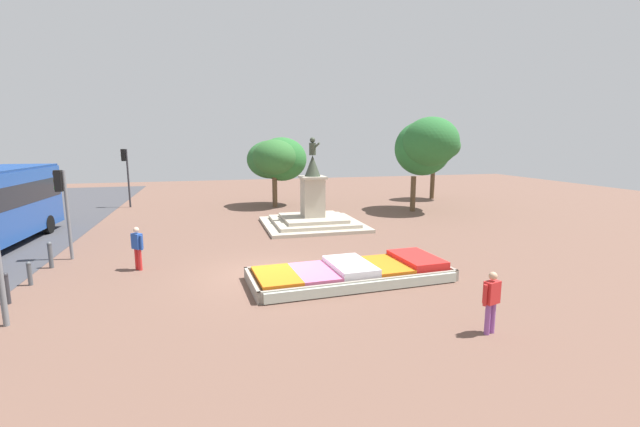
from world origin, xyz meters
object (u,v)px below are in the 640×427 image
at_px(pedestrian_near_planter, 137,246).
at_px(flower_planter, 354,273).
at_px(traffic_light_far_corner, 126,167).
at_px(traffic_light_mid_block, 63,197).
at_px(pedestrian_crossing_plaza, 491,299).
at_px(kerb_bollard_north, 50,254).
at_px(kerb_bollard_mid_b, 29,273).
at_px(statue_monument, 313,213).
at_px(kerb_bollard_mid_a, 7,287).

bearing_deg(pedestrian_near_planter, flower_planter, -22.88).
xyz_separation_m(flower_planter, pedestrian_near_planter, (-7.06, 2.98, 0.65)).
relative_size(flower_planter, traffic_light_far_corner, 1.71).
relative_size(traffic_light_mid_block, traffic_light_far_corner, 0.87).
bearing_deg(pedestrian_crossing_plaza, kerb_bollard_north, 144.28).
relative_size(traffic_light_mid_block, pedestrian_near_planter, 2.22).
bearing_deg(pedestrian_near_planter, kerb_bollard_north, 161.34).
distance_m(kerb_bollard_mid_b, kerb_bollard_north, 1.92).
bearing_deg(traffic_light_far_corner, flower_planter, -61.81).
bearing_deg(statue_monument, kerb_bollard_mid_b, -147.77).
height_order(statue_monument, kerb_bollard_mid_b, statue_monument).
xyz_separation_m(flower_planter, pedestrian_crossing_plaza, (1.81, -4.58, 0.63)).
distance_m(pedestrian_crossing_plaza, kerb_bollard_mid_b, 13.71).
bearing_deg(kerb_bollard_mid_b, traffic_light_far_corner, 89.02).
bearing_deg(pedestrian_near_planter, traffic_light_mid_block, 143.04).
height_order(pedestrian_near_planter, kerb_bollard_north, pedestrian_near_planter).
xyz_separation_m(pedestrian_crossing_plaza, kerb_bollard_mid_a, (-11.96, 5.07, -0.39)).
relative_size(traffic_light_mid_block, kerb_bollard_north, 3.56).
relative_size(flower_planter, pedestrian_near_planter, 4.36).
bearing_deg(traffic_light_far_corner, pedestrian_crossing_plaza, -63.07).
height_order(flower_planter, traffic_light_far_corner, traffic_light_far_corner).
relative_size(pedestrian_near_planter, kerb_bollard_mid_b, 1.98).
xyz_separation_m(kerb_bollard_mid_a, kerb_bollard_mid_b, (-0.00, 1.62, -0.07)).
bearing_deg(traffic_light_mid_block, kerb_bollard_mid_b, -95.16).
relative_size(statue_monument, pedestrian_near_planter, 3.31).
bearing_deg(traffic_light_mid_block, pedestrian_near_planter, -36.96).
distance_m(kerb_bollard_mid_a, kerb_bollard_north, 3.54).
bearing_deg(traffic_light_far_corner, traffic_light_mid_block, -90.04).
bearing_deg(kerb_bollard_mid_a, statue_monument, 37.90).
xyz_separation_m(statue_monument, kerb_bollard_mid_a, (-10.93, -8.51, -0.23)).
relative_size(pedestrian_crossing_plaza, kerb_bollard_mid_a, 1.66).
bearing_deg(flower_planter, kerb_bollard_mid_a, 177.25).
relative_size(pedestrian_crossing_plaza, kerb_bollard_mid_b, 1.95).
height_order(pedestrian_near_planter, kerb_bollard_mid_b, pedestrian_near_planter).
relative_size(flower_planter, pedestrian_crossing_plaza, 4.42).
distance_m(pedestrian_crossing_plaza, kerb_bollard_north, 14.74).
xyz_separation_m(traffic_light_mid_block, pedestrian_crossing_plaza, (11.69, -9.68, -1.55)).
xyz_separation_m(statue_monument, kerb_bollard_north, (-10.93, -4.97, -0.20)).
xyz_separation_m(flower_planter, statue_monument, (0.78, 9.00, 0.47)).
bearing_deg(statue_monument, kerb_bollard_mid_a, -142.10).
distance_m(statue_monument, pedestrian_near_planter, 9.89).
relative_size(traffic_light_mid_block, pedestrian_crossing_plaza, 2.25).
bearing_deg(flower_planter, traffic_light_mid_block, 152.69).
relative_size(statue_monument, pedestrian_crossing_plaza, 3.36).
bearing_deg(traffic_light_mid_block, pedestrian_crossing_plaza, -39.62).
bearing_deg(statue_monument, flower_planter, -94.96).
distance_m(traffic_light_mid_block, pedestrian_crossing_plaza, 15.26).
bearing_deg(kerb_bollard_mid_a, flower_planter, -2.75).
distance_m(flower_planter, traffic_light_far_corner, 21.05).
bearing_deg(kerb_bollard_north, pedestrian_crossing_plaza, -35.72).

